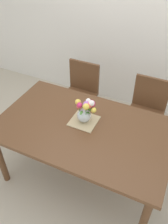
{
  "coord_description": "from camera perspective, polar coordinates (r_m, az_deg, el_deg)",
  "views": [
    {
      "loc": [
        0.72,
        -1.51,
        2.37
      ],
      "look_at": [
        -0.03,
        0.08,
        0.89
      ],
      "focal_mm": 38.19,
      "sensor_mm": 36.0,
      "label": 1
    }
  ],
  "objects": [
    {
      "name": "ground_plane",
      "position": [
        2.9,
        -0.09,
        -14.61
      ],
      "size": [
        12.0,
        12.0,
        0.0
      ],
      "primitive_type": "plane",
      "color": "#B7AD99"
    },
    {
      "name": "back_wall",
      "position": [
        3.34,
        12.75,
        22.36
      ],
      "size": [
        7.0,
        0.1,
        2.8
      ],
      "primitive_type": "cube",
      "color": "silver",
      "rests_on": "ground_plane"
    },
    {
      "name": "dining_table",
      "position": [
        2.38,
        -0.1,
        -5.05
      ],
      "size": [
        1.71,
        1.03,
        0.77
      ],
      "color": "brown",
      "rests_on": "ground_plane"
    },
    {
      "name": "chair_left",
      "position": [
        3.23,
        -0.78,
        5.11
      ],
      "size": [
        0.42,
        0.42,
        0.9
      ],
      "rotation": [
        0.0,
        0.0,
        3.14
      ],
      "color": "brown",
      "rests_on": "ground_plane"
    },
    {
      "name": "chair_right",
      "position": [
        3.02,
        14.77,
        0.74
      ],
      "size": [
        0.42,
        0.42,
        0.9
      ],
      "rotation": [
        0.0,
        0.0,
        3.14
      ],
      "color": "brown",
      "rests_on": "ground_plane"
    },
    {
      "name": "placemat",
      "position": [
        2.37,
        0.0,
        -2.14
      ],
      "size": [
        0.26,
        0.26,
        0.01
      ],
      "primitive_type": "cube",
      "color": "tan",
      "rests_on": "dining_table"
    },
    {
      "name": "flower_vase",
      "position": [
        2.29,
        0.32,
        0.32
      ],
      "size": [
        0.24,
        0.22,
        0.25
      ],
      "color": "silver",
      "rests_on": "placemat"
    }
  ]
}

